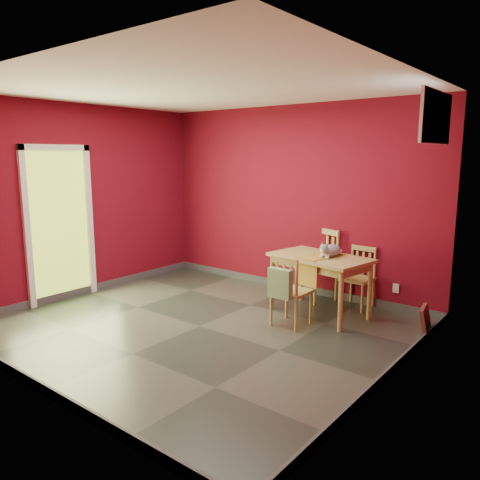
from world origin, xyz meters
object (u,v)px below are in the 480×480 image
Objects in this scene: chair_far_left at (319,264)px; chair_far_right at (358,276)px; cat at (331,248)px; picture_frame at (426,322)px; tote_bag at (280,283)px; chair_near at (290,290)px; dining_table at (320,263)px.

chair_far_right is (0.59, 0.00, -0.09)m from chair_far_left.
cat is (0.44, -0.53, 0.36)m from chair_far_left.
tote_bag is at bearing -148.54° from picture_frame.
picture_frame is at bearing 24.66° from chair_near.
chair_far_right is at bearing 109.38° from cat.
chair_far_left is 1.75m from picture_frame.
tote_bag is at bearing -67.98° from cat.
picture_frame is at bearing 34.53° from cat.
chair_near is 2.05× the size of cat.
chair_far_right is at bearing 73.99° from chair_near.
chair_far_left is 1.19m from chair_near.
cat is 1.37m from picture_frame.
dining_table is 1.54× the size of chair_near.
chair_far_right is 1.97× the size of tote_bag.
cat reaches higher than chair_near.
dining_table is 1.34× the size of chair_far_left.
chair_far_right is at bearing 66.45° from dining_table.
chair_near is 0.79m from cat.
chair_far_left is (-0.33, 0.59, -0.16)m from dining_table.
chair_far_right is 1.42m from tote_bag.
cat is at bearing -49.85° from chair_far_left.
dining_table is at bearing -117.48° from cat.
chair_near is at bearing -155.34° from picture_frame.
chair_far_left is at bearing 164.73° from cat.
chair_far_right is 0.95× the size of chair_near.
picture_frame is (1.19, -0.00, -0.69)m from cat.
chair_near is 1.54m from picture_frame.
chair_far_right is 2.24× the size of picture_frame.
chair_far_right reaches higher than picture_frame.
cat is at bearing 73.32° from chair_near.
picture_frame is at bearing -26.98° from chair_far_right.
cat is 1.15× the size of picture_frame.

